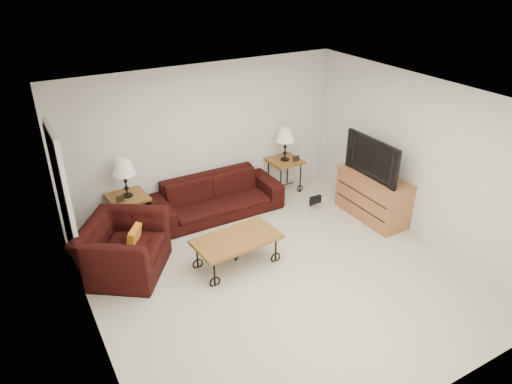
% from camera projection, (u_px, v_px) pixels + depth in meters
% --- Properties ---
extents(ground, '(5.00, 5.00, 0.00)m').
position_uv_depth(ground, '(280.00, 274.00, 6.66)').
color(ground, beige).
rests_on(ground, ground).
extents(wall_back, '(5.00, 0.02, 2.50)m').
position_uv_depth(wall_back, '(204.00, 137.00, 8.02)').
color(wall_back, silver).
rests_on(wall_back, ground).
extents(wall_front, '(5.00, 0.02, 2.50)m').
position_uv_depth(wall_front, '(434.00, 310.00, 4.15)').
color(wall_front, silver).
rests_on(wall_front, ground).
extents(wall_left, '(0.02, 5.00, 2.50)m').
position_uv_depth(wall_left, '(85.00, 250.00, 4.99)').
color(wall_left, silver).
rests_on(wall_left, ground).
extents(wall_right, '(0.02, 5.00, 2.50)m').
position_uv_depth(wall_right, '(420.00, 159.00, 7.19)').
color(wall_right, silver).
rests_on(wall_right, ground).
extents(ceiling, '(5.00, 5.00, 0.00)m').
position_uv_depth(ceiling, '(285.00, 102.00, 5.51)').
color(ceiling, white).
rests_on(ceiling, wall_back).
extents(doorway, '(0.08, 0.94, 2.04)m').
position_uv_depth(doorway, '(64.00, 204.00, 6.38)').
color(doorway, black).
rests_on(doorway, ground).
extents(sofa, '(2.25, 0.88, 0.66)m').
position_uv_depth(sofa, '(216.00, 197.00, 8.05)').
color(sofa, black).
rests_on(sofa, ground).
extents(side_table_left, '(0.62, 0.62, 0.64)m').
position_uv_depth(side_table_left, '(130.00, 213.00, 7.56)').
color(side_table_left, brown).
rests_on(side_table_left, ground).
extents(side_table_right, '(0.59, 0.59, 0.63)m').
position_uv_depth(side_table_right, '(284.00, 175.00, 8.86)').
color(side_table_right, brown).
rests_on(side_table_right, ground).
extents(lamp_left, '(0.38, 0.38, 0.64)m').
position_uv_depth(lamp_left, '(125.00, 178.00, 7.27)').
color(lamp_left, black).
rests_on(lamp_left, side_table_left).
extents(lamp_right, '(0.36, 0.36, 0.63)m').
position_uv_depth(lamp_right, '(285.00, 144.00, 8.57)').
color(lamp_right, black).
rests_on(lamp_right, side_table_right).
extents(photo_frame_left, '(0.13, 0.05, 0.11)m').
position_uv_depth(photo_frame_left, '(120.00, 199.00, 7.21)').
color(photo_frame_left, black).
rests_on(photo_frame_left, side_table_left).
extents(photo_frame_right, '(0.13, 0.04, 0.10)m').
position_uv_depth(photo_frame_right, '(296.00, 158.00, 8.64)').
color(photo_frame_right, black).
rests_on(photo_frame_right, side_table_right).
extents(coffee_table, '(1.27, 0.75, 0.46)m').
position_uv_depth(coffee_table, '(237.00, 251.00, 6.76)').
color(coffee_table, brown).
rests_on(coffee_table, ground).
extents(armchair, '(1.54, 1.57, 0.77)m').
position_uv_depth(armchair, '(123.00, 248.00, 6.55)').
color(armchair, black).
rests_on(armchair, ground).
extents(throw_pillow, '(0.28, 0.34, 0.35)m').
position_uv_depth(throw_pillow, '(134.00, 239.00, 6.52)').
color(throw_pillow, orange).
rests_on(throw_pillow, armchair).
extents(tv_stand, '(0.54, 1.30, 0.78)m').
position_uv_depth(tv_stand, '(373.00, 196.00, 7.93)').
color(tv_stand, '#B07241').
rests_on(tv_stand, ground).
extents(television, '(0.15, 1.16, 0.67)m').
position_uv_depth(television, '(377.00, 157.00, 7.59)').
color(television, black).
rests_on(television, tv_stand).
extents(backpack, '(0.42, 0.38, 0.44)m').
position_uv_depth(backpack, '(312.00, 195.00, 8.34)').
color(backpack, black).
rests_on(backpack, ground).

